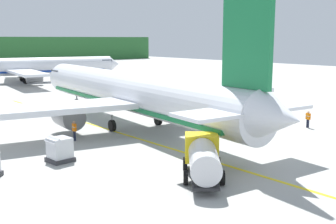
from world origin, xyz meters
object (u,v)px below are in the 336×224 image
airliner_foreground (131,93)px  airliner_mid_apron (28,67)px  service_truck_baggage (203,157)px  crew_marshaller (308,118)px  cargo_container_far (59,150)px  crew_loader_left (74,129)px

airliner_foreground → airliner_mid_apron: 49.39m
airliner_foreground → airliner_mid_apron: size_ratio=1.10×
airliner_mid_apron → service_truck_baggage: bearing=-102.9°
crew_marshaller → airliner_foreground: bearing=138.1°
airliner_mid_apron → crew_marshaller: airliner_mid_apron is taller
service_truck_baggage → airliner_mid_apron: bearing=77.1°
airliner_foreground → cargo_container_far: 13.15m
airliner_foreground → crew_loader_left: (-7.23, -1.80, -2.35)m
airliner_foreground → crew_loader_left: 7.82m
cargo_container_far → crew_loader_left: size_ratio=1.06×
crew_marshaller → service_truck_baggage: bearing=-167.0°
airliner_foreground → crew_marshaller: 17.72m
service_truck_baggage → cargo_container_far: 10.71m
service_truck_baggage → crew_marshaller: 19.40m
airliner_mid_apron → crew_loader_left: (-16.23, -50.36, -2.07)m
crew_marshaller → crew_loader_left: size_ratio=0.96×
service_truck_baggage → crew_loader_left: (-1.40, 14.29, -0.36)m
airliner_foreground → cargo_container_far: (-11.01, -6.73, -2.52)m
crew_marshaller → crew_loader_left: bearing=153.9°
cargo_container_far → crew_loader_left: cargo_container_far is taller
airliner_foreground → airliner_mid_apron: (9.00, 48.56, -0.28)m
airliner_foreground → service_truck_baggage: size_ratio=6.93×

